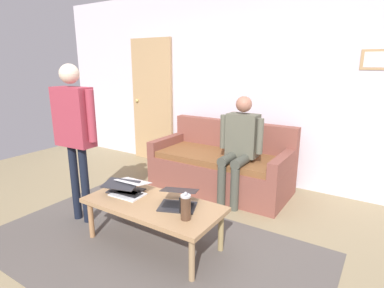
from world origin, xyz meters
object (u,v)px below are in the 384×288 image
object	(u,v)px
interior_door	(152,101)
person_standing	(74,124)
laptop_center	(178,201)
french_press	(186,207)
coffee_table	(153,207)
laptop_right	(130,190)
couch	(221,166)
person_seated	(239,143)
laptop_left	(124,188)

from	to	relation	value
interior_door	person_standing	size ratio (longest dim) A/B	1.24
laptop_center	person_standing	world-z (taller)	person_standing
french_press	laptop_center	bearing A→B (deg)	-41.65
coffee_table	person_standing	size ratio (longest dim) A/B	0.78
laptop_center	laptop_right	xyz separation A→B (m)	(0.55, 0.05, -0.00)
laptop_center	person_standing	bearing A→B (deg)	6.98
couch	laptop_right	distance (m)	1.54
person_standing	person_seated	xyz separation A→B (m)	(-1.19, -1.39, -0.33)
person_standing	laptop_right	bearing A→B (deg)	-171.58
coffee_table	person_seated	size ratio (longest dim) A/B	1.01
laptop_center	person_standing	xyz separation A→B (m)	(1.17, 0.14, 0.59)
laptop_right	french_press	world-z (taller)	french_press
laptop_right	person_seated	size ratio (longest dim) A/B	0.26
interior_door	couch	xyz separation A→B (m)	(-1.62, 0.52, -0.72)
interior_door	person_seated	xyz separation A→B (m)	(-1.96, 0.75, -0.30)
coffee_table	laptop_center	xyz separation A→B (m)	(-0.23, -0.08, 0.09)
interior_door	french_press	distance (m)	3.09
couch	laptop_center	world-z (taller)	couch
laptop_left	person_standing	distance (m)	0.82
couch	coffee_table	bearing A→B (deg)	93.74
french_press	laptop_right	bearing A→B (deg)	-9.43
laptop_left	laptop_right	world-z (taller)	laptop_right
coffee_table	person_standing	world-z (taller)	person_standing
laptop_left	couch	bearing A→B (deg)	-100.56
coffee_table	person_standing	distance (m)	1.17
interior_door	french_press	bearing A→B (deg)	134.69
laptop_left	person_standing	size ratio (longest dim) A/B	0.24
interior_door	person_standing	bearing A→B (deg)	109.90
coffee_table	laptop_center	world-z (taller)	laptop_center
coffee_table	laptop_left	world-z (taller)	laptop_left
person_standing	laptop_center	bearing A→B (deg)	-173.02
interior_door	person_seated	world-z (taller)	interior_door
french_press	interior_door	bearing A→B (deg)	-45.31
interior_door	laptop_right	bearing A→B (deg)	124.45
coffee_table	person_seated	distance (m)	1.39
laptop_right	person_seated	world-z (taller)	person_seated
laptop_center	laptop_right	distance (m)	0.55
laptop_left	french_press	xyz separation A→B (m)	(-0.81, 0.12, 0.07)
french_press	couch	bearing A→B (deg)	-72.24
couch	laptop_center	size ratio (longest dim) A/B	4.30
laptop_center	french_press	xyz separation A→B (m)	(-0.20, 0.17, 0.06)
coffee_table	laptop_left	xyz separation A→B (m)	(0.39, -0.03, 0.09)
laptop_center	person_seated	bearing A→B (deg)	-90.83
coffee_table	person_seated	bearing A→B (deg)	-100.57
interior_door	couch	bearing A→B (deg)	162.07
couch	coffee_table	world-z (taller)	couch
interior_door	laptop_center	distance (m)	2.84
person_seated	laptop_center	bearing A→B (deg)	89.17
laptop_center	laptop_right	size ratio (longest dim) A/B	1.28
coffee_table	laptop_center	size ratio (longest dim) A/B	3.07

